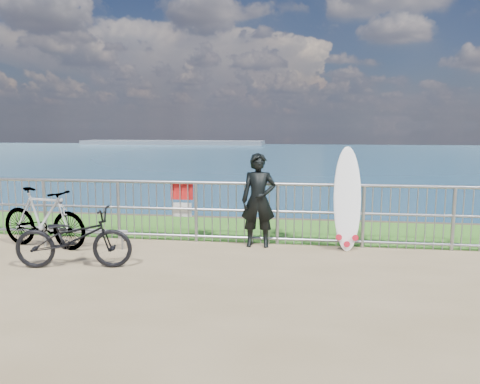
% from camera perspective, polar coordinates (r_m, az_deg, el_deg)
% --- Properties ---
extents(grass_strip, '(120.00, 120.00, 0.00)m').
position_cam_1_polar(grass_strip, '(9.72, -0.93, -4.51)').
color(grass_strip, '#2D6A1D').
rests_on(grass_strip, ground).
extents(seascape, '(260.00, 260.00, 5.00)m').
position_cam_1_polar(seascape, '(160.78, -8.15, 5.80)').
color(seascape, brown).
rests_on(seascape, ground).
extents(railing, '(10.06, 0.10, 1.13)m').
position_cam_1_polar(railing, '(8.55, -2.05, -2.37)').
color(railing, gray).
rests_on(railing, ground).
extents(surfer, '(0.62, 0.43, 1.66)m').
position_cam_1_polar(surfer, '(8.23, 2.27, -1.02)').
color(surfer, black).
rests_on(surfer, ground).
extents(surfboard, '(0.48, 0.43, 1.79)m').
position_cam_1_polar(surfboard, '(8.24, 12.93, -1.24)').
color(surfboard, white).
rests_on(surfboard, ground).
extents(bicycle_near, '(1.82, 0.89, 0.91)m').
position_cam_1_polar(bicycle_near, '(7.49, -19.62, -5.30)').
color(bicycle_near, black).
rests_on(bicycle_near, ground).
extents(bicycle_far, '(1.84, 0.86, 1.06)m').
position_cam_1_polar(bicycle_far, '(8.87, -22.85, -2.93)').
color(bicycle_far, black).
rests_on(bicycle_far, ground).
extents(bike_rack, '(1.64, 0.05, 0.34)m').
position_cam_1_polar(bike_rack, '(8.67, -18.61, -4.65)').
color(bike_rack, gray).
rests_on(bike_rack, ground).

